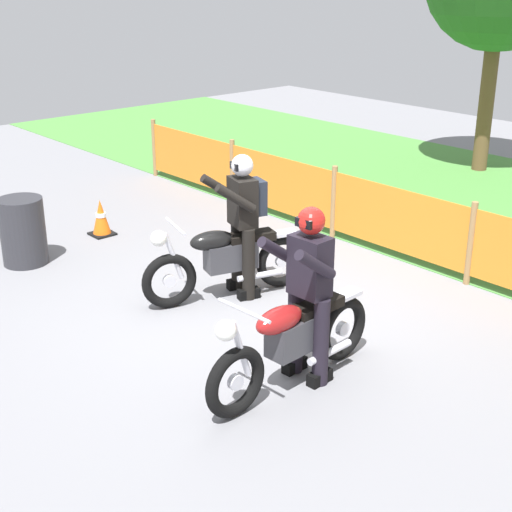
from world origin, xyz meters
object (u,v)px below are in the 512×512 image
at_px(traffic_cone, 101,218).
at_px(motorcycle_trailing, 226,259).
at_px(rider_lead, 308,289).
at_px(spare_drum, 23,231).
at_px(motorcycle_lead, 292,339).
at_px(rider_trailing, 243,217).

bearing_deg(traffic_cone, motorcycle_trailing, -0.23).
xyz_separation_m(motorcycle_trailing, rider_lead, (1.92, -0.61, 0.44)).
xyz_separation_m(traffic_cone, spare_drum, (0.29, -1.31, 0.18)).
distance_m(motorcycle_trailing, spare_drum, 2.88).
relative_size(motorcycle_trailing, rider_lead, 1.19).
bearing_deg(spare_drum, motorcycle_lead, 6.22).
bearing_deg(rider_trailing, traffic_cone, -69.50).
bearing_deg(traffic_cone, rider_lead, -7.34).
bearing_deg(rider_lead, rider_trailing, -116.56).
xyz_separation_m(motorcycle_trailing, rider_trailing, (0.06, 0.22, 0.48)).
xyz_separation_m(motorcycle_lead, rider_lead, (-0.01, 0.20, 0.44)).
bearing_deg(motorcycle_lead, traffic_cone, -102.43).
height_order(motorcycle_lead, traffic_cone, motorcycle_lead).
relative_size(rider_lead, traffic_cone, 3.19).
distance_m(rider_trailing, traffic_cone, 3.01).
relative_size(rider_lead, spare_drum, 1.92).
distance_m(rider_lead, spare_drum, 4.57).
height_order(motorcycle_trailing, traffic_cone, motorcycle_trailing).
bearing_deg(spare_drum, traffic_cone, 102.66).
bearing_deg(rider_lead, spare_drum, -83.98).
distance_m(rider_trailing, spare_drum, 3.08).
bearing_deg(traffic_cone, spare_drum, -77.34).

